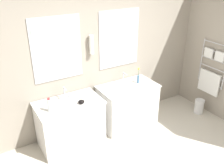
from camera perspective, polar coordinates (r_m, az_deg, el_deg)
wall_back at (r=4.34m, az=-3.69°, el=6.09°), size 5.87×0.16×2.60m
vanity_left at (r=4.19m, az=-9.31°, el=-9.00°), size 1.06×0.69×0.79m
vanity_right at (r=4.64m, az=3.85°, el=-4.92°), size 1.06×0.69×0.79m
faucet_left at (r=4.09m, az=-10.81°, el=-2.03°), size 0.17×0.13×0.21m
faucet_right at (r=4.55m, az=2.68°, el=1.40°), size 0.17×0.13×0.21m
toiletry_bottle at (r=3.79m, az=-14.12°, el=-4.71°), size 0.06×0.06×0.22m
amenity_bowl at (r=3.94m, az=-7.04°, el=-4.05°), size 0.10×0.10×0.06m
flower_vase at (r=4.58m, az=6.03°, el=1.57°), size 0.05×0.05×0.30m
waste_bin at (r=5.41m, az=19.28°, el=-4.77°), size 0.19×0.19×0.29m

